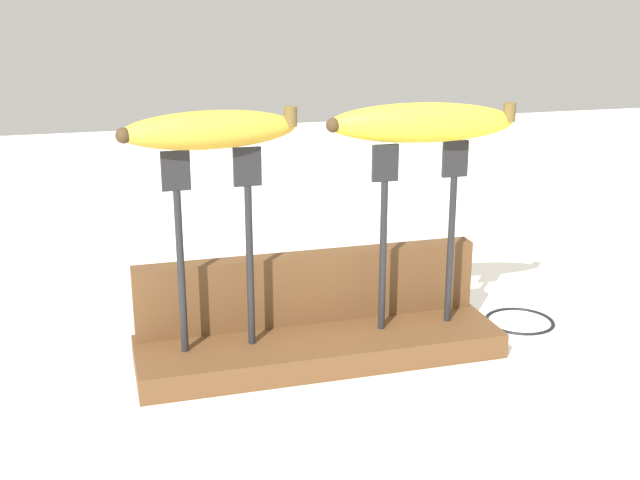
{
  "coord_description": "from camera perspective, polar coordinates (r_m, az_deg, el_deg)",
  "views": [
    {
      "loc": [
        -0.2,
        -0.71,
        0.35
      ],
      "look_at": [
        0.0,
        0.0,
        0.13
      ],
      "focal_mm": 45.15,
      "sensor_mm": 36.0,
      "label": 1
    }
  ],
  "objects": [
    {
      "name": "ground_plane",
      "position": [
        0.82,
        0.0,
        -8.37
      ],
      "size": [
        3.0,
        3.0,
        0.0
      ],
      "primitive_type": "plane",
      "color": "white"
    },
    {
      "name": "fork_stand_left",
      "position": [
        0.75,
        -7.46,
        0.45
      ],
      "size": [
        0.09,
        0.01,
        0.19
      ],
      "color": "black",
      "rests_on": "wooden_board"
    },
    {
      "name": "wire_coil",
      "position": [
        0.94,
        13.97,
        -5.51
      ],
      "size": [
        0.08,
        0.08,
        0.0
      ],
      "primitive_type": "torus",
      "color": "black",
      "rests_on": "ground"
    },
    {
      "name": "wooden_board",
      "position": [
        0.82,
        0.0,
        -7.57
      ],
      "size": [
        0.37,
        0.1,
        0.03
      ],
      "primitive_type": "cube",
      "color": "brown",
      "rests_on": "ground"
    },
    {
      "name": "banana_chunk_near",
      "position": [
        0.94,
        -6.99,
        -3.88
      ],
      "size": [
        0.06,
        0.06,
        0.04
      ],
      "color": "yellow",
      "rests_on": "ground"
    },
    {
      "name": "banana_raised_left",
      "position": [
        0.73,
        -7.75,
        7.71
      ],
      "size": [
        0.16,
        0.05,
        0.04
      ],
      "color": "gold",
      "rests_on": "fork_stand_left"
    },
    {
      "name": "fork_stand_right",
      "position": [
        0.8,
        7.08,
        1.44
      ],
      "size": [
        0.1,
        0.01,
        0.19
      ],
      "color": "black",
      "rests_on": "wooden_board"
    },
    {
      "name": "board_backstop",
      "position": [
        0.84,
        -0.77,
        -3.35
      ],
      "size": [
        0.36,
        0.02,
        0.07
      ],
      "primitive_type": "cube",
      "color": "brown",
      "rests_on": "wooden_board"
    },
    {
      "name": "banana_raised_right",
      "position": [
        0.78,
        7.33,
        8.22
      ],
      "size": [
        0.19,
        0.06,
        0.04
      ],
      "color": "yellow",
      "rests_on": "fork_stand_right"
    }
  ]
}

